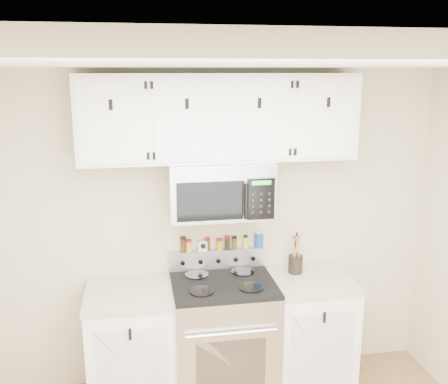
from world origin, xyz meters
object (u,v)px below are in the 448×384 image
range (223,337)px  salt_canister (259,239)px  microwave (220,189)px  utensil_crock (296,263)px

range → salt_canister: bearing=39.7°
microwave → salt_canister: microwave is taller
utensil_crock → salt_canister: size_ratio=2.55×
range → microwave: microwave is taller
microwave → utensil_crock: microwave is taller
utensil_crock → range: bearing=-167.3°
microwave → range: bearing=-90.2°
microwave → salt_canister: 0.60m
utensil_crock → salt_canister: utensil_crock is taller
range → utensil_crock: 0.81m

